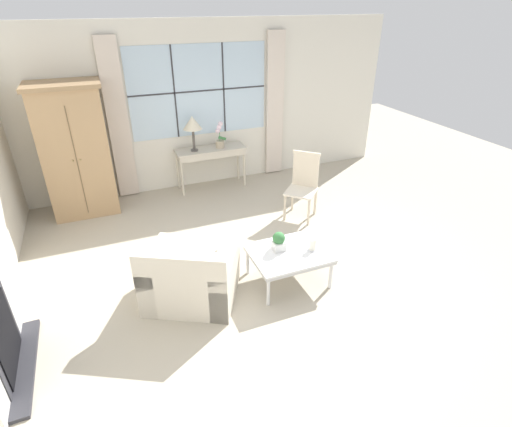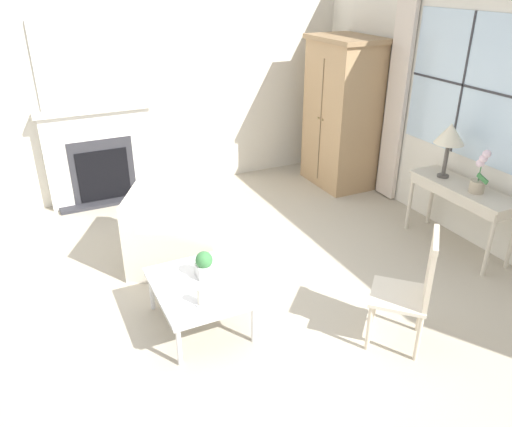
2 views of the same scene
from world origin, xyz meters
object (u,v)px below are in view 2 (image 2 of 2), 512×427
object	(u,v)px
armchair_upholstered	(174,236)
table_lamp	(450,135)
console_table	(463,194)
potted_plant_small	(204,264)
coffee_table	(199,288)
pillar_candle	(202,297)
potted_orchid	(479,176)
fireplace	(99,146)
armoire	(341,113)
side_chair_wooden	(414,285)

from	to	relation	value
armchair_upholstered	table_lamp	bearing A→B (deg)	74.24
console_table	potted_plant_small	distance (m)	2.92
coffee_table	console_table	bearing A→B (deg)	91.16
console_table	pillar_candle	distance (m)	3.10
armchair_upholstered	potted_orchid	bearing A→B (deg)	66.04
coffee_table	table_lamp	bearing A→B (deg)	96.70
potted_orchid	coffee_table	distance (m)	3.04
fireplace	console_table	bearing A→B (deg)	47.65
table_lamp	armchair_upholstered	xyz separation A→B (m)	(-0.81, -2.86, -0.94)
potted_orchid	coffee_table	world-z (taller)	potted_orchid
armoire	potted_plant_small	xyz separation A→B (m)	(2.11, -2.81, -0.48)
table_lamp	armchair_upholstered	bearing A→B (deg)	-105.76
pillar_candle	armoire	bearing A→B (deg)	129.90
potted_orchid	console_table	bearing A→B (deg)	174.92
armoire	fireplace	bearing A→B (deg)	-104.80
fireplace	armchair_upholstered	world-z (taller)	fireplace
potted_plant_small	coffee_table	bearing A→B (deg)	-43.46
table_lamp	potted_orchid	world-z (taller)	table_lamp
potted_orchid	pillar_candle	xyz separation A→B (m)	(0.16, -3.06, -0.43)
fireplace	potted_plant_small	xyz separation A→B (m)	(2.94, 0.34, -0.21)
console_table	potted_plant_small	size ratio (longest dim) A/B	5.17
fireplace	side_chair_wooden	world-z (taller)	fireplace
armchair_upholstered	pillar_candle	xyz separation A→B (m)	(1.43, -0.20, 0.22)
fireplace	potted_plant_small	size ratio (longest dim) A/B	9.66
fireplace	potted_orchid	distance (m)	4.52
armchair_upholstered	side_chair_wooden	bearing A→B (deg)	31.92
armoire	console_table	size ratio (longest dim) A/B	1.65
armoire	side_chair_wooden	bearing A→B (deg)	-24.53
side_chair_wooden	potted_plant_small	size ratio (longest dim) A/B	4.31
table_lamp	pillar_candle	distance (m)	3.20
fireplace	pillar_candle	distance (m)	3.32
fireplace	potted_orchid	bearing A→B (deg)	45.89
console_table	pillar_candle	bearing A→B (deg)	-83.74
console_table	coffee_table	size ratio (longest dim) A/B	1.35
fireplace	armoire	distance (m)	3.27
armchair_upholstered	coffee_table	world-z (taller)	armchair_upholstered
side_chair_wooden	potted_plant_small	bearing A→B (deg)	-127.73
potted_plant_small	table_lamp	bearing A→B (deg)	95.06
table_lamp	pillar_candle	bearing A→B (deg)	-78.40
potted_orchid	pillar_candle	size ratio (longest dim) A/B	2.86
console_table	table_lamp	bearing A→B (deg)	-176.53
table_lamp	pillar_candle	xyz separation A→B (m)	(0.63, -3.06, -0.73)
potted_orchid	side_chair_wooden	size ratio (longest dim) A/B	0.45
armoire	potted_orchid	size ratio (longest dim) A/B	4.37
armchair_upholstered	console_table	bearing A→B (deg)	69.13
table_lamp	side_chair_wooden	size ratio (longest dim) A/B	0.59
potted_orchid	armchair_upholstered	world-z (taller)	potted_orchid
table_lamp	coffee_table	xyz separation A→B (m)	(0.35, -2.99, -0.84)
fireplace	armoire	bearing A→B (deg)	75.20
console_table	side_chair_wooden	size ratio (longest dim) A/B	1.20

